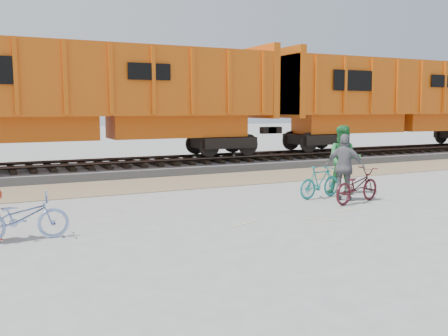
{
  "coord_description": "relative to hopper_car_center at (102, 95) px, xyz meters",
  "views": [
    {
      "loc": [
        -6.07,
        -10.25,
        2.53
      ],
      "look_at": [
        -0.38,
        1.5,
        0.96
      ],
      "focal_mm": 40.0,
      "sensor_mm": 36.0,
      "label": 1
    }
  ],
  "objects": [
    {
      "name": "hopper_car_right",
      "position": [
        15.0,
        0.0,
        0.0
      ],
      "size": [
        14.0,
        3.13,
        4.65
      ],
      "color": "black",
      "rests_on": "track"
    },
    {
      "name": "ballast_bed",
      "position": [
        1.91,
        0.0,
        -2.86
      ],
      "size": [
        120.0,
        4.0,
        0.3
      ],
      "primitive_type": "cube",
      "color": "slate",
      "rests_on": "ground"
    },
    {
      "name": "bicycle_teal",
      "position": [
        4.34,
        -7.91,
        -2.55
      ],
      "size": [
        1.57,
        0.66,
        0.91
      ],
      "primitive_type": "imported",
      "rotation": [
        0.0,
        0.0,
        1.73
      ],
      "color": "teal",
      "rests_on": "ground"
    },
    {
      "name": "bicycle_blue",
      "position": [
        -3.57,
        -9.14,
        -2.55
      ],
      "size": [
        1.76,
        0.69,
        0.91
      ],
      "primitive_type": "imported",
      "rotation": [
        0.0,
        0.0,
        1.52
      ],
      "color": "#829ED7",
      "rests_on": "ground"
    },
    {
      "name": "gravel_strip",
      "position": [
        1.91,
        -3.5,
        -3.0
      ],
      "size": [
        120.0,
        3.0,
        0.02
      ],
      "primitive_type": "cube",
      "color": "#9A8260",
      "rests_on": "ground"
    },
    {
      "name": "ground",
      "position": [
        1.91,
        -9.0,
        -3.01
      ],
      "size": [
        120.0,
        120.0,
        0.0
      ],
      "primitive_type": "plane",
      "color": "#9E9E99",
      "rests_on": "ground"
    },
    {
      "name": "hopper_car_center",
      "position": [
        0.0,
        0.0,
        0.0
      ],
      "size": [
        14.0,
        3.13,
        4.65
      ],
      "color": "black",
      "rests_on": "track"
    },
    {
      "name": "person_man",
      "position": [
        5.34,
        -7.71,
        -1.99
      ],
      "size": [
        1.24,
        1.23,
        2.03
      ],
      "primitive_type": "imported",
      "rotation": [
        0.0,
        0.0,
        -0.75
      ],
      "color": "#237737",
      "rests_on": "ground"
    },
    {
      "name": "person_woman",
      "position": [
        4.71,
        -8.52,
        -2.09
      ],
      "size": [
        1.04,
        1.1,
        1.83
      ],
      "primitive_type": "imported",
      "rotation": [
        0.0,
        0.0,
        2.29
      ],
      "color": "slate",
      "rests_on": "ground"
    },
    {
      "name": "track",
      "position": [
        1.91,
        0.0,
        -2.53
      ],
      "size": [
        120.0,
        2.6,
        0.24
      ],
      "color": "black",
      "rests_on": "ballast_bed"
    },
    {
      "name": "bicycle_maroon",
      "position": [
        4.81,
        -8.92,
        -2.54
      ],
      "size": [
        1.87,
        1.03,
        0.93
      ],
      "primitive_type": "imported",
      "rotation": [
        0.0,
        0.0,
        1.82
      ],
      "color": "#45121A",
      "rests_on": "ground"
    }
  ]
}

